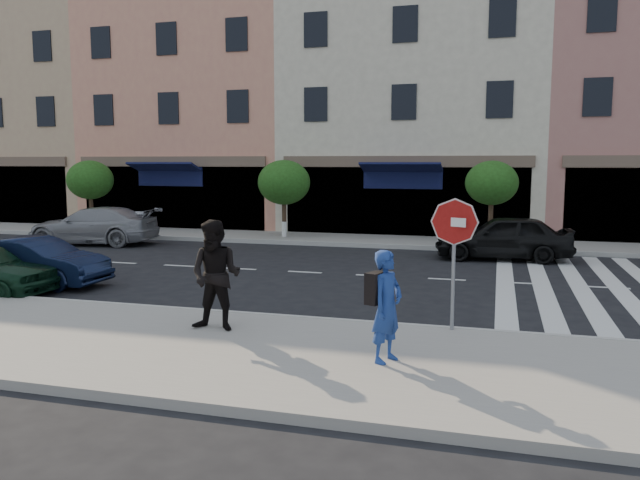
{
  "coord_description": "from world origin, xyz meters",
  "views": [
    {
      "loc": [
        3.27,
        -12.77,
        3.14
      ],
      "look_at": [
        -0.55,
        0.54,
        1.4
      ],
      "focal_mm": 35.0,
      "sensor_mm": 36.0,
      "label": 1
    }
  ],
  "objects_px": {
    "stop_sign": "(454,234)",
    "car_far_mid": "(503,237)",
    "walker": "(216,275)",
    "car_near_mid": "(37,262)",
    "photographer": "(387,306)",
    "car_far_left": "(93,226)"
  },
  "relations": [
    {
      "from": "car_near_mid",
      "to": "car_far_mid",
      "type": "bearing_deg",
      "value": -56.11
    },
    {
      "from": "stop_sign",
      "to": "car_near_mid",
      "type": "relative_size",
      "value": 0.63
    },
    {
      "from": "stop_sign",
      "to": "car_far_left",
      "type": "xyz_separation_m",
      "value": [
        -14.14,
        9.27,
        -1.16
      ]
    },
    {
      "from": "photographer",
      "to": "car_near_mid",
      "type": "bearing_deg",
      "value": 90.51
    },
    {
      "from": "photographer",
      "to": "walker",
      "type": "distance_m",
      "value": 3.36
    },
    {
      "from": "photographer",
      "to": "car_near_mid",
      "type": "relative_size",
      "value": 0.45
    },
    {
      "from": "walker",
      "to": "car_far_left",
      "type": "bearing_deg",
      "value": 133.89
    },
    {
      "from": "stop_sign",
      "to": "photographer",
      "type": "relative_size",
      "value": 1.4
    },
    {
      "from": "walker",
      "to": "car_far_mid",
      "type": "xyz_separation_m",
      "value": [
        4.95,
        10.78,
        -0.41
      ]
    },
    {
      "from": "stop_sign",
      "to": "car_far_mid",
      "type": "xyz_separation_m",
      "value": [
        0.91,
        9.63,
        -1.15
      ]
    },
    {
      "from": "walker",
      "to": "car_far_left",
      "type": "height_order",
      "value": "walker"
    },
    {
      "from": "stop_sign",
      "to": "car_far_mid",
      "type": "relative_size",
      "value": 0.55
    },
    {
      "from": "car_near_mid",
      "to": "photographer",
      "type": "bearing_deg",
      "value": -112.48
    },
    {
      "from": "photographer",
      "to": "car_far_mid",
      "type": "xyz_separation_m",
      "value": [
        1.73,
        11.7,
        -0.27
      ]
    },
    {
      "from": "stop_sign",
      "to": "car_far_left",
      "type": "distance_m",
      "value": 16.95
    },
    {
      "from": "stop_sign",
      "to": "walker",
      "type": "distance_m",
      "value": 4.27
    },
    {
      "from": "walker",
      "to": "car_near_mid",
      "type": "relative_size",
      "value": 0.53
    },
    {
      "from": "photographer",
      "to": "car_near_mid",
      "type": "xyz_separation_m",
      "value": [
        -9.72,
        4.04,
        -0.38
      ]
    },
    {
      "from": "walker",
      "to": "car_far_mid",
      "type": "relative_size",
      "value": 0.46
    },
    {
      "from": "walker",
      "to": "car_far_left",
      "type": "distance_m",
      "value": 14.51
    },
    {
      "from": "car_far_left",
      "to": "car_far_mid",
      "type": "xyz_separation_m",
      "value": [
        15.05,
        0.36,
        0.02
      ]
    },
    {
      "from": "car_near_mid",
      "to": "car_far_mid",
      "type": "height_order",
      "value": "car_far_mid"
    }
  ]
}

